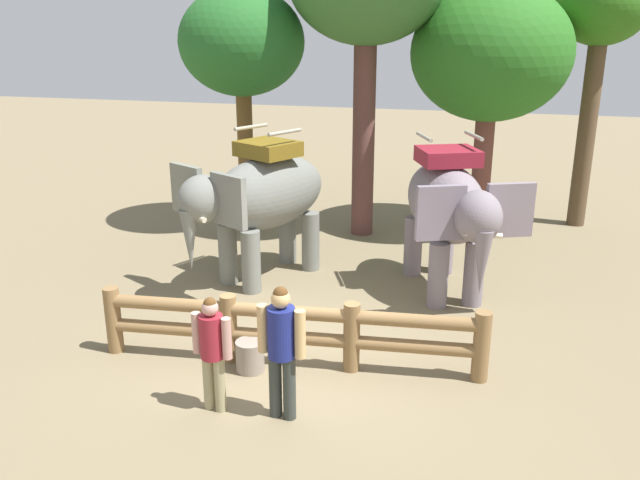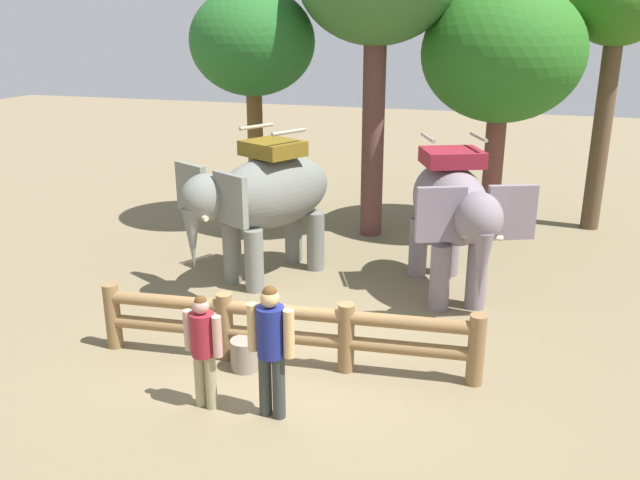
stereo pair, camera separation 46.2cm
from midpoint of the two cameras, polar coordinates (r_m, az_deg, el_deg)
ground_plane at (r=10.20m, az=-1.29°, el=-10.09°), size 60.00×60.00×0.00m
log_fence at (r=9.75m, az=-1.72°, el=-7.52°), size 5.70×0.79×1.05m
elephant_near_left at (r=12.68m, az=-3.74°, el=3.74°), size 2.74×3.48×2.97m
elephant_center at (r=12.10m, az=12.44°, el=2.58°), size 2.58×3.50×2.95m
tourist_woman_in_black at (r=8.35m, az=-2.66°, el=-8.85°), size 0.64×0.38×1.81m
tourist_man_in_blue at (r=8.68m, az=-8.52°, el=-8.85°), size 0.56×0.34×1.59m
tree_far_left at (r=15.86m, az=-4.98°, el=16.45°), size 2.88×2.88×5.63m
tree_back_center at (r=17.07m, az=24.98°, el=17.00°), size 2.12×2.12×6.11m
tree_deep_back at (r=15.76m, az=16.29°, el=15.07°), size 3.59×3.59×5.71m
feed_bucket at (r=9.83m, az=-5.15°, el=-9.81°), size 0.42×0.42×0.46m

